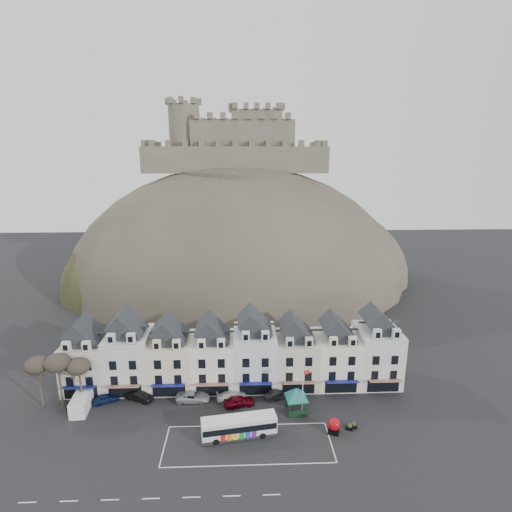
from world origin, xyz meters
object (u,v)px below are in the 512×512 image
(bus_shelter, at_px, (296,393))
(car_maroon, at_px, (239,401))
(white_van, at_px, (82,402))
(car_charcoal, at_px, (277,395))
(car_black, at_px, (139,396))
(flagpole, at_px, (303,389))
(bus, at_px, (239,426))
(car_white, at_px, (231,396))
(car_silver, at_px, (193,397))
(red_buoy, at_px, (334,425))
(car_navy, at_px, (106,398))

(bus_shelter, xyz_separation_m, car_maroon, (-8.45, 1.70, -2.29))
(white_van, distance_m, car_charcoal, 29.54)
(car_black, bearing_deg, white_van, 127.69)
(flagpole, height_order, car_maroon, flagpole)
(bus, bearing_deg, car_white, 89.66)
(bus_shelter, relative_size, car_black, 1.39)
(car_silver, height_order, car_maroon, car_maroon)
(red_buoy, relative_size, car_silver, 0.42)
(flagpole, height_order, car_white, flagpole)
(red_buoy, bearing_deg, bus_shelter, 133.86)
(bus, relative_size, bus_shelter, 1.67)
(bus_shelter, height_order, car_black, bus_shelter)
(car_white, bearing_deg, red_buoy, -132.45)
(car_black, xyz_separation_m, car_white, (14.40, -0.43, -0.07))
(car_black, bearing_deg, car_navy, 117.29)
(bus, xyz_separation_m, car_maroon, (-0.01, 6.69, -0.80))
(car_navy, bearing_deg, bus_shelter, -121.39)
(bus_shelter, height_order, white_van, bus_shelter)
(white_van, distance_m, car_navy, 3.52)
(car_silver, distance_m, car_maroon, 7.33)
(car_black, bearing_deg, red_buoy, -83.29)
(bus, relative_size, white_van, 1.94)
(car_white, bearing_deg, car_silver, 77.89)
(white_van, bearing_deg, bus, -20.70)
(car_white, xyz_separation_m, car_maroon, (1.20, -1.62, 0.11))
(car_navy, height_order, car_silver, car_silver)
(red_buoy, distance_m, car_maroon, 14.54)
(red_buoy, bearing_deg, car_navy, 166.33)
(white_van, bearing_deg, red_buoy, -14.86)
(red_buoy, bearing_deg, white_van, 169.99)
(bus_shelter, xyz_separation_m, car_black, (-24.05, 3.75, -2.34))
(car_black, relative_size, car_maroon, 0.97)
(car_silver, distance_m, car_charcoal, 13.09)
(flagpole, bearing_deg, car_charcoal, 130.21)
(flagpole, bearing_deg, car_silver, 166.64)
(bus_shelter, height_order, car_navy, bus_shelter)
(bus, distance_m, white_van, 24.51)
(car_maroon, bearing_deg, car_silver, 65.90)
(car_navy, height_order, car_charcoal, car_navy)
(bus, relative_size, car_maroon, 2.25)
(car_maroon, distance_m, car_charcoal, 6.15)
(red_buoy, xyz_separation_m, car_navy, (-33.55, 8.16, -0.44))
(car_charcoal, bearing_deg, bus, 121.05)
(car_navy, bearing_deg, red_buoy, -128.37)
(car_white, xyz_separation_m, car_charcoal, (7.13, 0.02, -0.03))
(red_buoy, relative_size, white_van, 0.41)
(white_van, bearing_deg, car_black, 9.58)
(car_navy, distance_m, car_maroon, 20.59)
(car_maroon, bearing_deg, car_charcoal, -86.48)
(car_silver, bearing_deg, car_white, -87.87)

